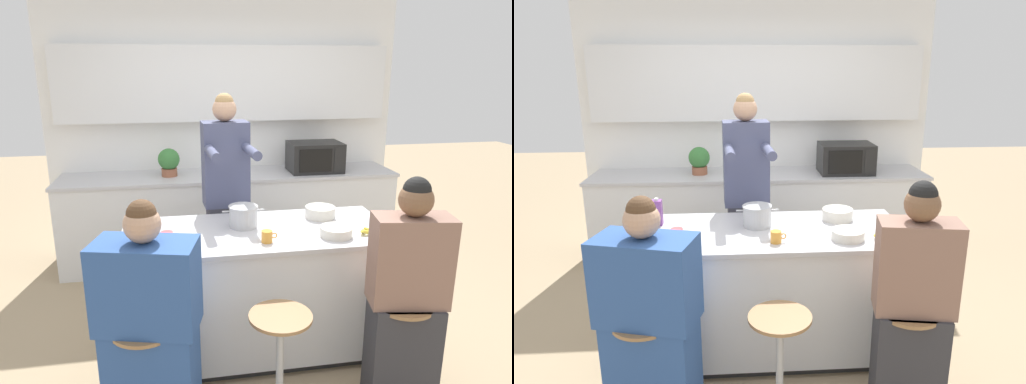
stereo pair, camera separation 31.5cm
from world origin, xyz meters
The scene contains 19 objects.
ground_plane centered at (0.00, 0.00, 0.00)m, with size 16.00×16.00×0.00m, color tan.
wall_back centered at (0.00, 1.92, 1.54)m, with size 3.67×0.22×2.70m.
back_counter centered at (0.00, 1.61, 0.47)m, with size 3.41×0.65×0.94m.
kitchen_island centered at (0.00, 0.00, 0.46)m, with size 1.85×0.81×0.91m.
bar_stool_leftmost centered at (-0.74, -0.70, 0.36)m, with size 0.38×0.38×0.67m.
bar_stool_center centered at (0.00, -0.71, 0.36)m, with size 0.38×0.38×0.67m.
bar_stool_rightmost centered at (0.74, -0.69, 0.36)m, with size 0.38×0.38×0.67m.
person_cooking centered at (-0.15, 0.59, 0.91)m, with size 0.39×0.61×1.81m.
person_wrapped_blanket centered at (-0.71, -0.70, 0.64)m, with size 0.58×0.41×1.38m.
person_seated_near centered at (0.76, -0.70, 0.65)m, with size 0.47×0.33×1.43m.
cooking_pot centered at (-0.09, 0.08, 0.99)m, with size 0.30×0.21×0.15m.
fruit_bowl centered at (0.49, -0.20, 0.95)m, with size 0.22×0.22×0.06m.
mixing_bowl_steel centered at (0.50, 0.19, 0.96)m, with size 0.22×0.22×0.08m.
coffee_cup_near centered at (0.02, -0.23, 0.95)m, with size 0.10×0.07×0.08m.
coffee_cup_far centered at (-0.61, -0.20, 0.96)m, with size 0.11×0.08×0.10m.
banana_bunch centered at (0.71, -0.20, 0.93)m, with size 0.14×0.10×0.04m.
juice_carton centered at (-0.79, 0.17, 1.01)m, with size 0.07×0.07×0.20m.
microwave centered at (0.88, 1.58, 1.09)m, with size 0.54×0.40×0.30m.
potted_plant centered at (-0.61, 1.61, 1.09)m, with size 0.21×0.21×0.28m.
Camera 2 is at (-0.21, -2.94, 2.02)m, focal length 32.00 mm.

